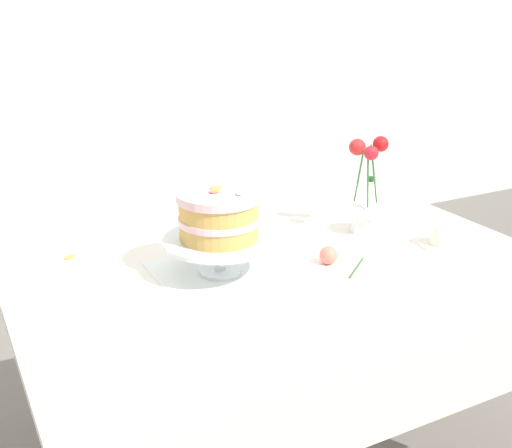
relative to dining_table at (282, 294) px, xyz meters
The scene contains 8 objects.
dining_table is the anchor object (origin of this frame).
linen_napkin 0.20m from the dining_table, behind, with size 0.32×0.32×0.00m, color white.
cake_stand 0.24m from the dining_table, behind, with size 0.29×0.29×0.10m.
layer_cake 0.31m from the dining_table, behind, with size 0.21×0.21×0.13m.
flower_vase 0.41m from the dining_table, 16.15° to the left, with size 0.12×0.11×0.29m.
teacup 0.49m from the dining_table, 12.03° to the right, with size 0.12×0.12×0.06m.
fallen_rose 0.17m from the dining_table, 27.39° to the right, with size 0.13×0.13×0.05m.
loose_petal_0 0.59m from the dining_table, 148.50° to the left, with size 0.04×0.02×0.01m, color orange.
Camera 1 is at (-0.78, -1.36, 1.42)m, focal length 44.23 mm.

